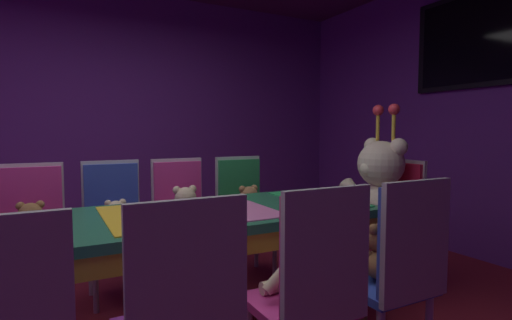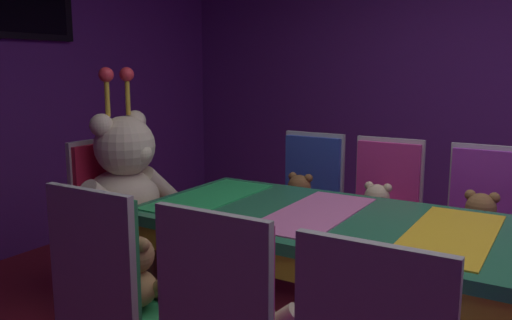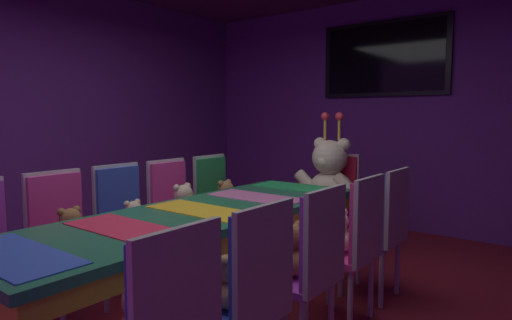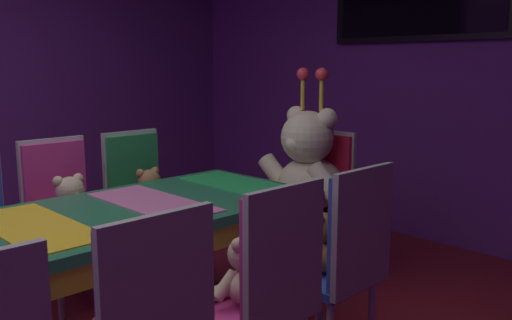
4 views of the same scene
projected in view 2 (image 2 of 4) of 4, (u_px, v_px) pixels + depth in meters
banquet_table at (450, 255)px, 2.12m from camera, size 0.90×2.81×0.75m
teddy_left_3 at (252, 305)px, 1.79m from camera, size 0.27×0.35×0.33m
chair_left_4 at (110, 287)px, 1.95m from camera, size 0.42×0.41×0.98m
teddy_left_4 at (137, 276)px, 2.07m from camera, size 0.25×0.32×0.30m
chair_right_2 at (484, 218)px, 2.85m from camera, size 0.42×0.41×0.98m
teddy_right_2 at (479, 225)px, 2.73m from camera, size 0.25×0.33×0.31m
chair_right_3 at (384, 204)px, 3.14m from camera, size 0.42×0.41×0.98m
teddy_right_3 at (376, 212)px, 3.02m from camera, size 0.24×0.31×0.29m
chair_right_4 at (309, 193)px, 3.39m from camera, size 0.42×0.41×0.98m
teddy_right_4 at (299, 200)px, 3.28m from camera, size 0.24×0.31×0.29m
throne_chair at (108, 204)px, 3.12m from camera, size 0.41×0.42×0.98m
king_teddy_bear at (128, 181)px, 3.01m from camera, size 0.73×0.57×0.94m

